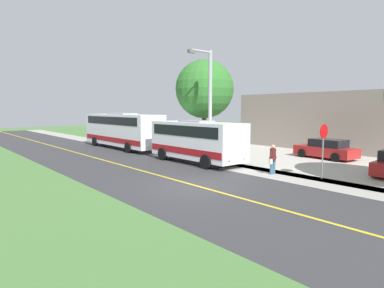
{
  "coord_description": "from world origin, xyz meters",
  "views": [
    {
      "loc": [
        9.93,
        11.76,
        3.65
      ],
      "look_at": [
        -3.5,
        -4.41,
        1.4
      ],
      "focal_mm": 30.65,
      "sensor_mm": 36.0,
      "label": 1
    }
  ],
  "objects": [
    {
      "name": "pedestrian_with_bags",
      "position": [
        -5.15,
        0.7,
        0.9
      ],
      "size": [
        0.72,
        0.34,
        1.67
      ],
      "color": "#335972",
      "rests_on": "ground"
    },
    {
      "name": "transit_bus_rear",
      "position": [
        -4.52,
        -15.86,
        1.8
      ],
      "size": [
        2.7,
        11.0,
        3.28
      ],
      "color": "white",
      "rests_on": "ground"
    },
    {
      "name": "road_surface",
      "position": [
        0.0,
        0.0,
        0.0
      ],
      "size": [
        8.0,
        100.0,
        0.01
      ],
      "primitive_type": "cube",
      "color": "#333335",
      "rests_on": "ground"
    },
    {
      "name": "parking_lot_surface",
      "position": [
        -12.4,
        3.0,
        0.0
      ],
      "size": [
        14.0,
        36.0,
        0.01
      ],
      "primitive_type": "cube",
      "color": "#B2ADA3",
      "rests_on": "ground"
    },
    {
      "name": "shuttle_bus_front",
      "position": [
        -4.49,
        -5.14,
        1.59
      ],
      "size": [
        2.63,
        7.59,
        2.89
      ],
      "color": "white",
      "rests_on": "ground"
    },
    {
      "name": "ground_plane",
      "position": [
        0.0,
        0.0,
        0.0
      ],
      "size": [
        120.0,
        120.0,
        0.0
      ],
      "primitive_type": "plane",
      "color": "#477238"
    },
    {
      "name": "commercial_building",
      "position": [
        -21.4,
        -0.28,
        2.56
      ],
      "size": [
        10.0,
        23.05,
        5.11
      ],
      "primitive_type": "cube",
      "color": "gray",
      "rests_on": "ground"
    },
    {
      "name": "street_light_pole",
      "position": [
        -4.87,
        -4.33,
        4.14
      ],
      "size": [
        1.97,
        0.24,
        7.48
      ],
      "color": "#9E9EA3",
      "rests_on": "ground"
    },
    {
      "name": "tree_curbside",
      "position": [
        -7.4,
        -7.58,
        5.19
      ],
      "size": [
        4.58,
        4.58,
        7.5
      ],
      "color": "brown",
      "rests_on": "ground"
    },
    {
      "name": "road_centre_line",
      "position": [
        0.0,
        0.0,
        0.01
      ],
      "size": [
        0.16,
        100.0,
        0.0
      ],
      "primitive_type": "cube",
      "color": "gold",
      "rests_on": "ground"
    },
    {
      "name": "sidewalk",
      "position": [
        -5.2,
        0.0,
        0.0
      ],
      "size": [
        2.4,
        100.0,
        0.01
      ],
      "primitive_type": "cube",
      "color": "#9E9991",
      "rests_on": "ground"
    },
    {
      "name": "parked_car_near",
      "position": [
        -13.06,
        -0.38,
        0.69
      ],
      "size": [
        2.28,
        4.53,
        1.45
      ],
      "color": "#A51E1E",
      "rests_on": "ground"
    },
    {
      "name": "stop_sign",
      "position": [
        -6.1,
        3.13,
        1.96
      ],
      "size": [
        0.76,
        0.07,
        2.88
      ],
      "color": "slate",
      "rests_on": "ground"
    }
  ]
}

